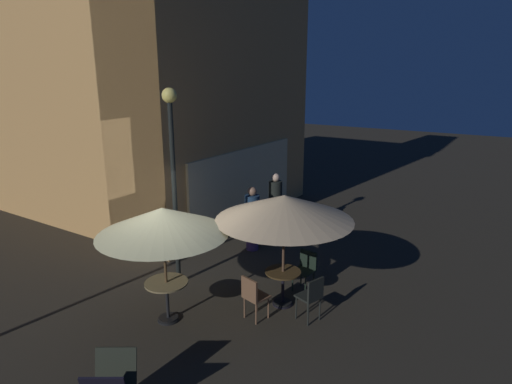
% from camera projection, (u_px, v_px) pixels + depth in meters
% --- Properties ---
extents(ground_plane, '(60.00, 60.00, 0.00)m').
position_uv_depth(ground_plane, '(179.00, 304.00, 8.49)').
color(ground_plane, '#2E291F').
extents(cafe_building, '(7.15, 9.04, 9.41)m').
position_uv_depth(cafe_building, '(139.00, 62.00, 12.40)').
color(cafe_building, tan).
rests_on(cafe_building, ground).
extents(street_lamp_near_corner, '(0.30, 0.30, 4.13)m').
position_uv_depth(street_lamp_near_corner, '(173.00, 158.00, 8.65)').
color(street_lamp_near_corner, black).
rests_on(street_lamp_near_corner, ground).
extents(cafe_table_0, '(0.70, 0.70, 0.71)m').
position_uv_depth(cafe_table_0, '(283.00, 281.00, 8.35)').
color(cafe_table_0, black).
rests_on(cafe_table_0, ground).
extents(cafe_table_1, '(0.78, 0.78, 0.77)m').
position_uv_depth(cafe_table_1, '(167.00, 292.00, 7.79)').
color(cafe_table_1, black).
rests_on(cafe_table_1, ground).
extents(patio_umbrella_0, '(2.59, 2.59, 2.24)m').
position_uv_depth(patio_umbrella_0, '(284.00, 208.00, 7.95)').
color(patio_umbrella_0, black).
rests_on(patio_umbrella_0, ground).
extents(patio_umbrella_1, '(2.30, 2.30, 2.17)m').
position_uv_depth(patio_umbrella_1, '(163.00, 221.00, 7.43)').
color(patio_umbrella_1, black).
rests_on(patio_umbrella_1, ground).
extents(cafe_chair_0, '(0.48, 0.48, 0.85)m').
position_uv_depth(cafe_chair_0, '(253.00, 294.00, 7.82)').
color(cafe_chair_0, brown).
rests_on(cafe_chair_0, ground).
extents(cafe_chair_1, '(0.48, 0.48, 0.87)m').
position_uv_depth(cafe_chair_1, '(312.00, 295.00, 7.76)').
color(cafe_chair_1, black).
rests_on(cafe_chair_1, ground).
extents(cafe_chair_2, '(0.44, 0.44, 0.84)m').
position_uv_depth(cafe_chair_2, '(306.00, 267.00, 8.95)').
color(cafe_chair_2, black).
rests_on(cafe_chair_2, ground).
extents(patron_standing_0, '(0.37, 0.37, 1.67)m').
position_uv_depth(patron_standing_0, '(252.00, 219.00, 10.92)').
color(patron_standing_0, '#55396E').
rests_on(patron_standing_0, ground).
extents(patron_standing_1, '(0.36, 0.36, 1.85)m').
position_uv_depth(patron_standing_1, '(275.00, 207.00, 11.57)').
color(patron_standing_1, '#36503B').
rests_on(patron_standing_1, ground).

